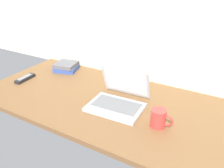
# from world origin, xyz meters

# --- Properties ---
(desk) EXTENTS (1.60, 0.76, 0.03)m
(desk) POSITION_xyz_m (0.00, 0.00, 0.01)
(desk) COLOR brown
(desk) RESTS_ON ground
(laptop) EXTENTS (0.32, 0.31, 0.21)m
(laptop) POSITION_xyz_m (0.11, -0.01, 0.07)
(laptop) COLOR #B2B5BA
(laptop) RESTS_ON desk
(coffee_mug) EXTENTS (0.12, 0.08, 0.10)m
(coffee_mug) POSITION_xyz_m (0.38, -0.09, 0.08)
(coffee_mug) COLOR red
(coffee_mug) RESTS_ON desk
(remote_control_near) EXTENTS (0.06, 0.16, 0.02)m
(remote_control_near) POSITION_xyz_m (-0.65, -0.05, 0.04)
(remote_control_near) COLOR black
(remote_control_near) RESTS_ON desk
(book_stack) EXTENTS (0.21, 0.20, 0.06)m
(book_stack) POSITION_xyz_m (-0.50, 0.24, 0.06)
(book_stack) COLOR #334C99
(book_stack) RESTS_ON desk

